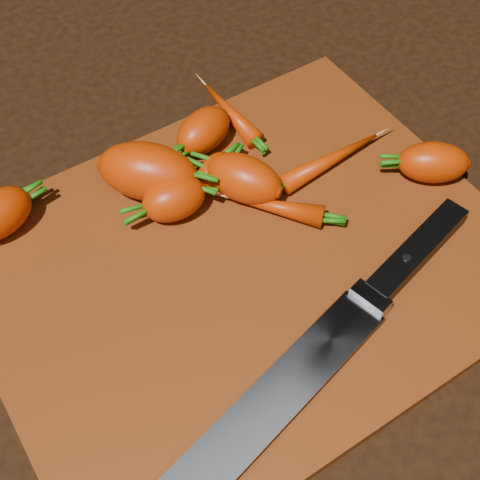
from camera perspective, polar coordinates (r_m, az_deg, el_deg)
ground at (r=0.66m, az=0.48°, el=-2.41°), size 2.00×2.00×0.01m
cutting_board at (r=0.65m, az=0.48°, el=-1.86°), size 0.50×0.40×0.01m
carrot_1 at (r=0.66m, az=-5.66°, el=3.53°), size 0.07×0.05×0.04m
carrot_2 at (r=0.68m, az=-7.85°, el=5.79°), size 0.11×0.12×0.06m
carrot_3 at (r=0.67m, az=0.32°, el=5.27°), size 0.08×0.10×0.05m
carrot_4 at (r=0.73m, az=-3.14°, el=9.29°), size 0.08×0.06×0.04m
carrot_5 at (r=0.69m, az=-2.04°, el=5.97°), size 0.06×0.05×0.03m
carrot_6 at (r=0.72m, az=16.16°, el=6.38°), size 0.08×0.08×0.04m
carrot_7 at (r=0.76m, az=-0.85°, el=10.86°), size 0.02×0.11×0.02m
carrot_8 at (r=0.72m, az=7.76°, el=6.82°), size 0.13×0.03×0.02m
carrot_9 at (r=0.67m, az=3.26°, el=2.79°), size 0.08×0.08×0.02m
knife at (r=0.57m, az=4.86°, el=-11.51°), size 0.38×0.12×0.02m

